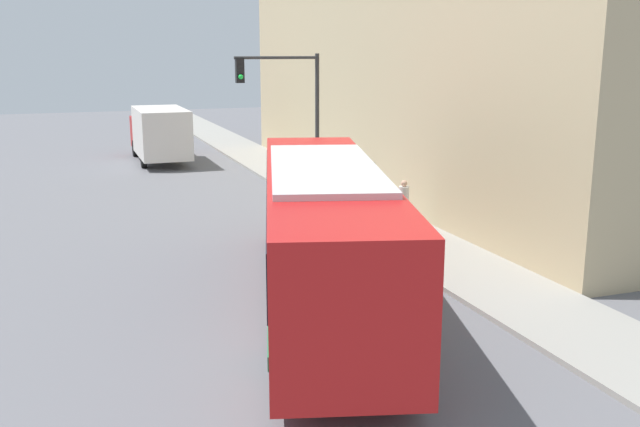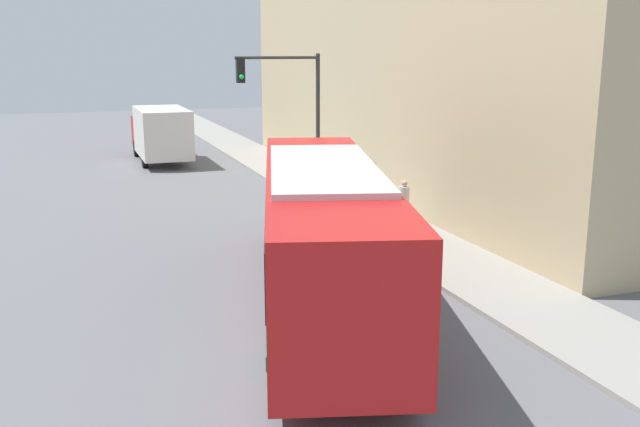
{
  "view_description": "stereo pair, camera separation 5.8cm",
  "coord_description": "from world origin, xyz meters",
  "px_view_note": "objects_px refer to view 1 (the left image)",
  "views": [
    {
      "loc": [
        -4.01,
        -11.98,
        5.8
      ],
      "look_at": [
        2.48,
        5.92,
        1.42
      ],
      "focal_mm": 40.0,
      "sensor_mm": 36.0,
      "label": 1
    },
    {
      "loc": [
        -3.95,
        -12.0,
        5.8
      ],
      "look_at": [
        2.48,
        5.92,
        1.42
      ],
      "focal_mm": 40.0,
      "sensor_mm": 36.0,
      "label": 2
    }
  ],
  "objects_px": {
    "fire_hydrant": "(424,248)",
    "traffic_light_pole": "(290,101)",
    "city_bus": "(324,224)",
    "delivery_truck": "(159,132)",
    "parking_meter": "(383,208)",
    "pedestrian_near_corner": "(404,204)"
  },
  "relations": [
    {
      "from": "city_bus",
      "to": "pedestrian_near_corner",
      "type": "distance_m",
      "value": 7.28
    },
    {
      "from": "delivery_truck",
      "to": "parking_meter",
      "type": "bearing_deg",
      "value": -76.97
    },
    {
      "from": "traffic_light_pole",
      "to": "parking_meter",
      "type": "bearing_deg",
      "value": -81.64
    },
    {
      "from": "delivery_truck",
      "to": "parking_meter",
      "type": "height_order",
      "value": "delivery_truck"
    },
    {
      "from": "fire_hydrant",
      "to": "pedestrian_near_corner",
      "type": "height_order",
      "value": "pedestrian_near_corner"
    },
    {
      "from": "city_bus",
      "to": "parking_meter",
      "type": "distance_m",
      "value": 5.87
    },
    {
      "from": "parking_meter",
      "to": "pedestrian_near_corner",
      "type": "height_order",
      "value": "pedestrian_near_corner"
    },
    {
      "from": "fire_hydrant",
      "to": "traffic_light_pole",
      "type": "bearing_deg",
      "value": 95.92
    },
    {
      "from": "parking_meter",
      "to": "pedestrian_near_corner",
      "type": "relative_size",
      "value": 0.87
    },
    {
      "from": "parking_meter",
      "to": "fire_hydrant",
      "type": "bearing_deg",
      "value": -90.0
    },
    {
      "from": "fire_hydrant",
      "to": "pedestrian_near_corner",
      "type": "bearing_deg",
      "value": 72.17
    },
    {
      "from": "city_bus",
      "to": "fire_hydrant",
      "type": "height_order",
      "value": "city_bus"
    },
    {
      "from": "pedestrian_near_corner",
      "to": "delivery_truck",
      "type": "bearing_deg",
      "value": 107.07
    },
    {
      "from": "fire_hydrant",
      "to": "pedestrian_near_corner",
      "type": "xyz_separation_m",
      "value": [
        1.14,
        3.55,
        0.44
      ]
    },
    {
      "from": "traffic_light_pole",
      "to": "pedestrian_near_corner",
      "type": "height_order",
      "value": "traffic_light_pole"
    },
    {
      "from": "parking_meter",
      "to": "delivery_truck",
      "type": "bearing_deg",
      "value": 103.03
    },
    {
      "from": "pedestrian_near_corner",
      "to": "city_bus",
      "type": "bearing_deg",
      "value": -131.34
    },
    {
      "from": "pedestrian_near_corner",
      "to": "traffic_light_pole",
      "type": "bearing_deg",
      "value": 110.61
    },
    {
      "from": "delivery_truck",
      "to": "fire_hydrant",
      "type": "height_order",
      "value": "delivery_truck"
    },
    {
      "from": "fire_hydrant",
      "to": "traffic_light_pole",
      "type": "relative_size",
      "value": 0.13
    },
    {
      "from": "parking_meter",
      "to": "city_bus",
      "type": "bearing_deg",
      "value": -128.56
    },
    {
      "from": "city_bus",
      "to": "delivery_truck",
      "type": "distance_m",
      "value": 23.19
    }
  ]
}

